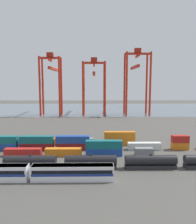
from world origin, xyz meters
The scene contains 27 objects.
ground_plane centered at (0.00, 40.00, 0.00)m, with size 420.00×420.00×0.00m, color #4C4944.
harbour_water centered at (0.00, 140.84, 0.00)m, with size 400.00×110.00×0.01m, color slate.
passenger_train centered at (-11.86, -21.12, 2.14)m, with size 41.72×3.14×3.90m.
freight_tank_row centered at (20.13, -13.64, 1.98)m, with size 82.46×2.77×4.23m.
shipping_container_1 centered at (-19.60, -2.11, 1.30)m, with size 12.10×2.44×2.60m, color #AD211C.
shipping_container_2 centered at (-6.13, -2.11, 1.30)m, with size 12.10×2.44×2.60m, color orange.
shipping_container_3 centered at (7.33, -2.11, 1.30)m, with size 12.10×2.44×2.60m, color #1C4299.
shipping_container_4 centered at (7.33, -2.11, 3.90)m, with size 12.10×2.44×2.60m, color #146066.
shipping_container_5 centered at (20.80, -2.11, 1.30)m, with size 6.04×2.44×2.60m, color slate.
shipping_container_6 centered at (-29.84, 4.70, 1.30)m, with size 12.10×2.44×2.60m, color #1C4299.
shipping_container_7 centered at (-29.84, 4.70, 3.90)m, with size 12.10×2.44×2.60m, color #146066.
shipping_container_8 centered at (-16.78, 4.70, 1.30)m, with size 12.10×2.44×2.60m, color maroon.
shipping_container_9 centered at (-16.78, 4.70, 3.90)m, with size 12.10×2.44×2.60m, color #146066.
shipping_container_10 centered at (-3.71, 4.70, 1.30)m, with size 12.10×2.44×2.60m, color maroon.
shipping_container_11 centered at (-3.71, 4.70, 3.90)m, with size 12.10×2.44×2.60m, color #1C4299.
shipping_container_12 centered at (9.35, 4.70, 1.30)m, with size 6.04×2.44×2.60m, color #146066.
shipping_container_13 centered at (22.42, 4.70, 1.30)m, with size 12.10×2.44×2.60m, color silver.
shipping_container_14 centered at (35.48, 4.70, 1.30)m, with size 6.04×2.44×2.60m, color orange.
shipping_container_15 centered at (35.48, 4.70, 3.90)m, with size 6.04×2.44×2.60m, color #AD211C.
shipping_container_18 centered at (-26.09, 11.52, 1.30)m, with size 12.10×2.44×2.60m, color #146066.
shipping_container_19 centered at (-12.69, 11.52, 1.30)m, with size 6.04×2.44×2.60m, color orange.
shipping_container_20 centered at (0.71, 11.52, 1.30)m, with size 6.04×2.44×2.60m, color slate.
shipping_container_21 centered at (14.11, 11.52, 1.30)m, with size 12.10×2.44×2.60m, color orange.
shipping_container_22 centered at (14.11, 11.52, 3.90)m, with size 12.10×2.44×2.60m, color orange.
gantry_crane_west centered at (-29.38, 101.77, 28.93)m, with size 16.25×35.16×47.36m.
gantry_crane_central centered at (3.83, 102.68, 27.01)m, with size 17.97×40.72×43.75m.
gantry_crane_east centered at (37.04, 101.36, 30.66)m, with size 19.32×34.39×50.63m.
Camera 1 is at (4.27, -74.63, 23.88)m, focal length 35.93 mm.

